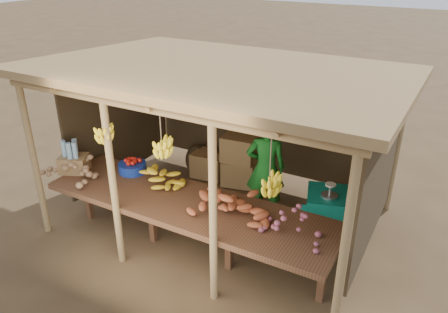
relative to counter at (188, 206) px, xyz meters
The scene contains 13 objects.
ground 1.20m from the counter, 90.00° to the left, with size 60.00×60.00×0.00m, color brown.
stall_structure 1.52m from the counter, 88.16° to the left, with size 4.70×3.50×2.43m.
counter is the anchor object (origin of this frame).
potato_heap 1.83m from the counter, behind, with size 0.86×0.52×0.36m, color #96704D, non-canonical shape.
sweet_potato_heap 0.64m from the counter, ahead, with size 1.02×0.61×0.36m, color #BA572F, non-canonical shape.
onion_heap 1.43m from the counter, ahead, with size 0.70×0.42×0.35m, color #A34F62, non-canonical shape.
banana_pile 0.68m from the counter, 161.80° to the left, with size 0.59×0.35×0.35m, color yellow, non-canonical shape.
tomato_basin 1.21m from the counter, 164.38° to the left, with size 0.40×0.40×0.21m.
bottle_box 1.92m from the counter, behind, with size 0.47×0.43×0.48m.
vendor 1.44m from the counter, 70.65° to the left, with size 0.58×0.38×1.59m, color #197422.
tarp_crate 2.05m from the counter, 40.66° to the left, with size 0.89×0.83×0.88m.
carton_stack 2.12m from the counter, 103.81° to the left, with size 1.22×0.52×0.89m.
burlap_sacks 2.43m from the counter, 115.71° to the left, with size 0.83×0.43×0.58m.
Camera 1 is at (2.71, -4.89, 3.69)m, focal length 35.00 mm.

